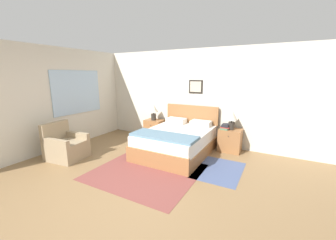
{
  "coord_description": "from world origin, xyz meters",
  "views": [
    {
      "loc": [
        2.24,
        -2.36,
        1.92
      ],
      "look_at": [
        0.06,
        1.66,
        0.9
      ],
      "focal_mm": 22.0,
      "sensor_mm": 36.0,
      "label": 1
    }
  ],
  "objects_px": {
    "table_lamp_near_window": "(153,110)",
    "armchair": "(66,147)",
    "table_lamp_by_door": "(232,117)",
    "bed": "(177,141)",
    "nightstand_by_door": "(230,140)",
    "nightstand_near_window": "(155,129)"
  },
  "relations": [
    {
      "from": "table_lamp_near_window",
      "to": "armchair",
      "type": "bearing_deg",
      "value": -113.43
    },
    {
      "from": "table_lamp_by_door",
      "to": "bed",
      "type": "bearing_deg",
      "value": -146.92
    },
    {
      "from": "nightstand_by_door",
      "to": "table_lamp_by_door",
      "type": "bearing_deg",
      "value": -63.41
    },
    {
      "from": "armchair",
      "to": "table_lamp_by_door",
      "type": "relative_size",
      "value": 1.74
    },
    {
      "from": "nightstand_by_door",
      "to": "armchair",
      "type": "bearing_deg",
      "value": -144.83
    },
    {
      "from": "nightstand_by_door",
      "to": "table_lamp_by_door",
      "type": "xyz_separation_m",
      "value": [
        0.01,
        -0.03,
        0.6
      ]
    },
    {
      "from": "bed",
      "to": "armchair",
      "type": "xyz_separation_m",
      "value": [
        -2.12,
        -1.52,
        -0.03
      ]
    },
    {
      "from": "bed",
      "to": "nightstand_near_window",
      "type": "height_order",
      "value": "bed"
    },
    {
      "from": "bed",
      "to": "table_lamp_near_window",
      "type": "height_order",
      "value": "bed"
    },
    {
      "from": "nightstand_near_window",
      "to": "table_lamp_near_window",
      "type": "distance_m",
      "value": 0.6
    },
    {
      "from": "armchair",
      "to": "table_lamp_near_window",
      "type": "distance_m",
      "value": 2.54
    },
    {
      "from": "nightstand_near_window",
      "to": "table_lamp_by_door",
      "type": "xyz_separation_m",
      "value": [
        2.27,
        -0.03,
        0.6
      ]
    },
    {
      "from": "nightstand_near_window",
      "to": "nightstand_by_door",
      "type": "xyz_separation_m",
      "value": [
        2.26,
        0.0,
        0.0
      ]
    },
    {
      "from": "armchair",
      "to": "nightstand_near_window",
      "type": "relative_size",
      "value": 1.45
    },
    {
      "from": "table_lamp_by_door",
      "to": "table_lamp_near_window",
      "type": "bearing_deg",
      "value": 180.0
    },
    {
      "from": "bed",
      "to": "table_lamp_near_window",
      "type": "distance_m",
      "value": 1.48
    },
    {
      "from": "bed",
      "to": "nightstand_near_window",
      "type": "xyz_separation_m",
      "value": [
        -1.13,
        0.77,
        -0.03
      ]
    },
    {
      "from": "nightstand_near_window",
      "to": "nightstand_by_door",
      "type": "bearing_deg",
      "value": 0.0
    },
    {
      "from": "armchair",
      "to": "nightstand_near_window",
      "type": "distance_m",
      "value": 2.5
    },
    {
      "from": "bed",
      "to": "nightstand_by_door",
      "type": "height_order",
      "value": "bed"
    },
    {
      "from": "armchair",
      "to": "nightstand_near_window",
      "type": "bearing_deg",
      "value": 149.83
    },
    {
      "from": "armchair",
      "to": "table_lamp_near_window",
      "type": "relative_size",
      "value": 1.74
    }
  ]
}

